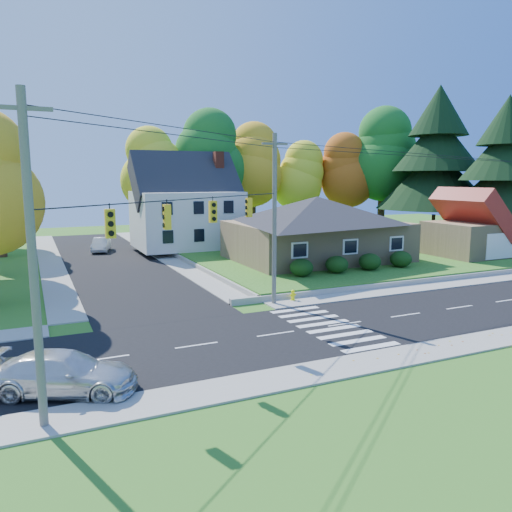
{
  "coord_description": "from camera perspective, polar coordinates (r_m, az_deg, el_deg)",
  "views": [
    {
      "loc": [
        -14.52,
        -20.74,
        7.52
      ],
      "look_at": [
        -1.4,
        8.0,
        2.52
      ],
      "focal_mm": 35.0,
      "sensor_mm": 36.0,
      "label": 1
    }
  ],
  "objects": [
    {
      "name": "conifer_east_a",
      "position": [
        59.62,
        19.96,
        10.27
      ],
      "size": [
        12.8,
        12.8,
        16.96
      ],
      "color": "#3F2A19",
      "rests_on": "lawn"
    },
    {
      "name": "tree_lot_4",
      "position": [
        64.16,
        10.31,
        9.56
      ],
      "size": [
        6.72,
        6.72,
        12.51
      ],
      "color": "#3F2A19",
      "rests_on": "lawn"
    },
    {
      "name": "ranch_house",
      "position": [
        43.31,
        6.95,
        3.29
      ],
      "size": [
        14.6,
        10.6,
        5.4
      ],
      "color": "tan",
      "rests_on": "lawn"
    },
    {
      "name": "traffic_infrastructure",
      "position": [
        26.47,
        8.49,
        3.76
      ],
      "size": [
        38.1,
        10.66,
        10.0
      ],
      "color": "#666059",
      "rests_on": "ground"
    },
    {
      "name": "lawn",
      "position": [
        50.52,
        8.77,
        0.62
      ],
      "size": [
        30.0,
        30.0,
        0.5
      ],
      "primitive_type": "cube",
      "color": "#3D7923",
      "rests_on": "ground"
    },
    {
      "name": "tree_lot_2",
      "position": [
        60.0,
        -0.41,
        10.37
      ],
      "size": [
        7.28,
        7.28,
        13.56
      ],
      "color": "#3F2A19",
      "rests_on": "lawn"
    },
    {
      "name": "ground",
      "position": [
        26.41,
        10.11,
        -7.69
      ],
      "size": [
        120.0,
        120.0,
        0.0
      ],
      "primitive_type": "plane",
      "color": "#3D7923"
    },
    {
      "name": "tree_lot_3",
      "position": [
        61.81,
        5.12,
        9.09
      ],
      "size": [
        6.16,
        6.16,
        11.47
      ],
      "color": "#3F2A19",
      "rests_on": "lawn"
    },
    {
      "name": "sidewalk_north",
      "position": [
        30.49,
        4.76,
        -5.24
      ],
      "size": [
        90.0,
        2.0,
        0.08
      ],
      "primitive_type": "cube",
      "color": "#9C9A90",
      "rests_on": "ground"
    },
    {
      "name": "fire_hydrant",
      "position": [
        30.66,
        4.24,
        -4.56
      ],
      "size": [
        0.41,
        0.32,
        0.72
      ],
      "color": "#F9F608",
      "rests_on": "ground"
    },
    {
      "name": "road_main",
      "position": [
        26.41,
        10.11,
        -7.67
      ],
      "size": [
        90.0,
        8.0,
        0.02
      ],
      "primitive_type": "cube",
      "color": "black",
      "rests_on": "ground"
    },
    {
      "name": "conifer_east_b",
      "position": [
        54.92,
        26.55,
        8.86
      ],
      "size": [
        11.2,
        11.2,
        14.84
      ],
      "color": "#3F2A19",
      "rests_on": "lawn"
    },
    {
      "name": "tree_lot_5",
      "position": [
        65.0,
        14.34,
        11.15
      ],
      "size": [
        8.4,
        8.4,
        15.64
      ],
      "color": "#3F2A19",
      "rests_on": "lawn"
    },
    {
      "name": "sidewalk_south",
      "position": [
        22.69,
        17.41,
        -10.68
      ],
      "size": [
        90.0,
        2.0,
        0.08
      ],
      "primitive_type": "cube",
      "color": "#9C9A90",
      "rests_on": "ground"
    },
    {
      "name": "tree_lot_1",
      "position": [
        56.88,
        -5.62,
        11.06
      ],
      "size": [
        7.84,
        7.84,
        14.6
      ],
      "color": "#3F2A19",
      "rests_on": "lawn"
    },
    {
      "name": "white_car",
      "position": [
        53.15,
        -17.29,
        1.24
      ],
      "size": [
        2.53,
        4.5,
        1.41
      ],
      "primitive_type": "imported",
      "rotation": [
        0.0,
        0.0,
        -0.26
      ],
      "color": "silver",
      "rests_on": "road_cross"
    },
    {
      "name": "garage",
      "position": [
        49.27,
        23.51,
        2.8
      ],
      "size": [
        7.3,
        6.3,
        4.6
      ],
      "color": "tan",
      "rests_on": "lawn"
    },
    {
      "name": "tree_lot_0",
      "position": [
        56.16,
        -11.82,
        9.61
      ],
      "size": [
        6.72,
        6.72,
        12.51
      ],
      "color": "#3F2A19",
      "rests_on": "lawn"
    },
    {
      "name": "road_cross",
      "position": [
        47.79,
        -16.38,
        -0.41
      ],
      "size": [
        8.0,
        44.0,
        0.02
      ],
      "primitive_type": "cube",
      "color": "black",
      "rests_on": "ground"
    },
    {
      "name": "colonial_house",
      "position": [
        50.96,
        -7.93,
        5.61
      ],
      "size": [
        10.4,
        8.4,
        9.6
      ],
      "color": "silver",
      "rests_on": "lawn"
    },
    {
      "name": "silver_sedan",
      "position": [
        19.09,
        -21.12,
        -12.38
      ],
      "size": [
        5.47,
        4.0,
        1.47
      ],
      "primitive_type": "imported",
      "rotation": [
        0.0,
        0.0,
        1.14
      ],
      "color": "silver",
      "rests_on": "road_main"
    },
    {
      "name": "hedge_row",
      "position": [
        38.19,
        11.09,
        -0.79
      ],
      "size": [
        10.7,
        1.7,
        1.27
      ],
      "color": "#163A10",
      "rests_on": "lawn"
    }
  ]
}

